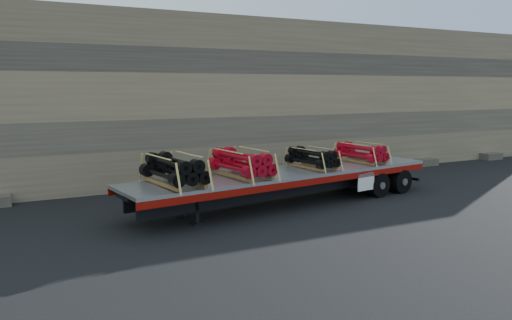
{
  "coord_description": "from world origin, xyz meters",
  "views": [
    {
      "loc": [
        -7.48,
        -14.18,
        4.04
      ],
      "look_at": [
        0.45,
        1.45,
        1.48
      ],
      "focal_mm": 35.0,
      "sensor_mm": 36.0,
      "label": 1
    }
  ],
  "objects_px": {
    "bundle_front": "(174,171)",
    "bundle_rear": "(361,153)",
    "bundle_midfront": "(241,164)",
    "bundle_midrear": "(312,159)",
    "trailer": "(287,188)"
  },
  "relations": [
    {
      "from": "trailer",
      "to": "bundle_front",
      "type": "xyz_separation_m",
      "value": [
        -4.23,
        -0.6,
        1.02
      ]
    },
    {
      "from": "trailer",
      "to": "bundle_midrear",
      "type": "relative_size",
      "value": 6.1
    },
    {
      "from": "trailer",
      "to": "bundle_rear",
      "type": "distance_m",
      "value": 3.72
    },
    {
      "from": "bundle_front",
      "to": "bundle_midrear",
      "type": "height_order",
      "value": "bundle_front"
    },
    {
      "from": "trailer",
      "to": "bundle_front",
      "type": "relative_size",
      "value": 4.93
    },
    {
      "from": "bundle_front",
      "to": "bundle_rear",
      "type": "height_order",
      "value": "bundle_front"
    },
    {
      "from": "bundle_front",
      "to": "bundle_midfront",
      "type": "height_order",
      "value": "bundle_front"
    },
    {
      "from": "bundle_front",
      "to": "bundle_midrear",
      "type": "xyz_separation_m",
      "value": [
        5.34,
        0.75,
        -0.08
      ]
    },
    {
      "from": "bundle_front",
      "to": "bundle_midfront",
      "type": "distance_m",
      "value": 2.38
    },
    {
      "from": "trailer",
      "to": "bundle_front",
      "type": "height_order",
      "value": "bundle_front"
    },
    {
      "from": "trailer",
      "to": "bundle_rear",
      "type": "bearing_deg",
      "value": -0.0
    },
    {
      "from": "bundle_front",
      "to": "bundle_midfront",
      "type": "bearing_deg",
      "value": 0.0
    },
    {
      "from": "trailer",
      "to": "bundle_midrear",
      "type": "height_order",
      "value": "bundle_midrear"
    },
    {
      "from": "bundle_midfront",
      "to": "bundle_rear",
      "type": "relative_size",
      "value": 1.19
    },
    {
      "from": "trailer",
      "to": "bundle_midfront",
      "type": "relative_size",
      "value": 5.0
    }
  ]
}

